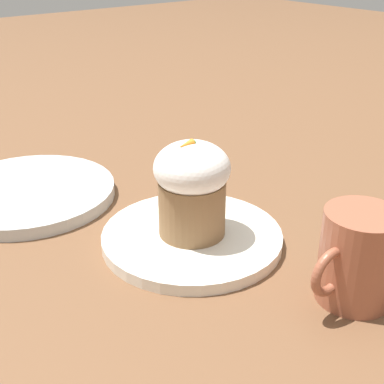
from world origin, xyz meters
name	(u,v)px	position (x,y,z in m)	size (l,w,h in m)	color
ground_plane	(192,242)	(0.00, 0.00, 0.00)	(4.00, 4.00, 0.00)	brown
dessert_plate	(192,237)	(0.00, 0.00, 0.01)	(0.21, 0.21, 0.01)	white
carrot_cake	(192,187)	(0.00, 0.00, 0.07)	(0.09, 0.09, 0.12)	olive
spoon	(182,224)	(0.00, -0.02, 0.02)	(0.07, 0.12, 0.01)	silver
coffee_cup	(357,257)	(-0.06, 0.18, 0.05)	(0.11, 0.08, 0.10)	#9E563D
side_plate	(28,193)	(0.11, -0.24, 0.01)	(0.24, 0.24, 0.02)	silver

